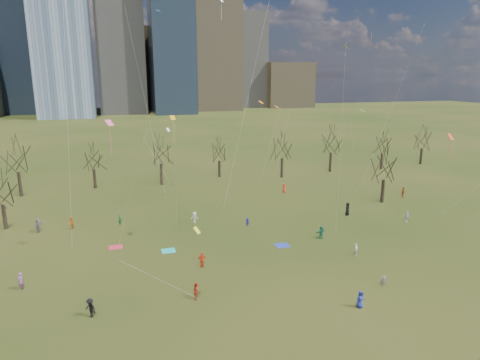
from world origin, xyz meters
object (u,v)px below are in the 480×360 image
object	(u,v)px
person_1	(356,249)
blanket_crimson	(116,247)
person_0	(360,299)
person_2	(197,291)
blanket_navy	(282,245)
person_4	(202,260)
blanket_teal	(168,251)

from	to	relation	value
person_1	blanket_crimson	bearing A→B (deg)	118.51
person_0	person_2	bearing A→B (deg)	156.46
blanket_navy	person_4	world-z (taller)	person_4
blanket_navy	person_2	xyz separation A→B (m)	(-12.40, -9.54, 0.80)
person_1	person_2	bearing A→B (deg)	152.76
person_1	person_4	size ratio (longest dim) A/B	0.85
person_1	person_2	world-z (taller)	person_2
blanket_crimson	person_1	xyz separation A→B (m)	(26.45, -10.39, 0.71)
blanket_teal	blanket_crimson	distance (m)	6.62
blanket_crimson	person_4	distance (m)	12.25
blanket_navy	person_1	world-z (taller)	person_1
blanket_teal	blanket_navy	world-z (taller)	same
blanket_navy	person_0	size ratio (longest dim) A/B	0.99
person_1	blanket_teal	bearing A→B (deg)	119.87
blanket_navy	person_4	size ratio (longest dim) A/B	0.94
person_2	person_4	size ratio (longest dim) A/B	0.95
blanket_teal	blanket_navy	bearing A→B (deg)	-10.03
blanket_navy	blanket_teal	bearing A→B (deg)	169.97
blanket_navy	person_1	distance (m)	8.73
person_0	person_1	xyz separation A→B (m)	(5.83, 10.16, -0.08)
blanket_teal	blanket_navy	distance (m)	13.68
person_2	blanket_teal	bearing A→B (deg)	22.16
blanket_teal	person_2	world-z (taller)	person_2
person_1	person_4	bearing A→B (deg)	133.49
blanket_navy	blanket_crimson	xyz separation A→B (m)	(-19.42, 5.28, 0.00)
blanket_crimson	person_0	distance (m)	29.12
blanket_crimson	person_0	xyz separation A→B (m)	(20.62, -20.55, 0.79)
person_2	person_4	world-z (taller)	person_4
blanket_teal	blanket_navy	xyz separation A→B (m)	(13.47, -2.38, 0.00)
person_2	blanket_crimson	bearing A→B (deg)	42.39
blanket_crimson	person_2	bearing A→B (deg)	-64.67
blanket_teal	person_0	size ratio (longest dim) A/B	0.99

